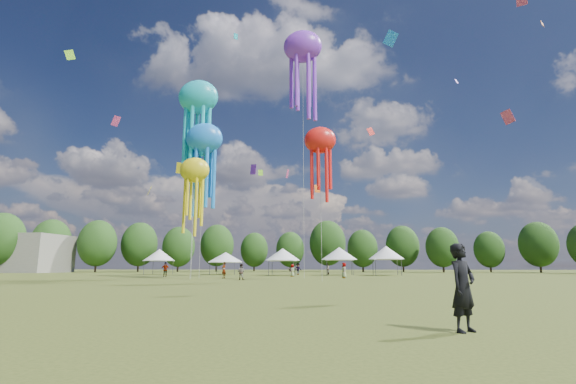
# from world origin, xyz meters

# --- Properties ---
(ground) EXTENTS (300.00, 300.00, 0.00)m
(ground) POSITION_xyz_m (0.00, 0.00, 0.00)
(ground) COLOR #384416
(ground) RESTS_ON ground
(observer_main) EXTENTS (0.81, 0.78, 1.87)m
(observer_main) POSITION_xyz_m (8.23, -0.95, 0.94)
(observer_main) COLOR black
(observer_main) RESTS_ON ground
(spectator_near) EXTENTS (0.83, 0.68, 1.58)m
(spectator_near) POSITION_xyz_m (-3.43, 30.41, 0.79)
(spectator_near) COLOR gray
(spectator_near) RESTS_ON ground
(spectators_far) EXTENTS (23.95, 23.66, 1.88)m
(spectators_far) POSITION_xyz_m (-0.90, 48.46, 0.90)
(spectators_far) COLOR gray
(spectators_far) RESTS_ON ground
(festival_tents) EXTENTS (41.67, 11.40, 4.35)m
(festival_tents) POSITION_xyz_m (-2.44, 53.97, 3.13)
(festival_tents) COLOR #47474C
(festival_tents) RESTS_ON ground
(show_kites) EXTENTS (19.13, 11.66, 30.69)m
(show_kites) POSITION_xyz_m (-5.19, 35.22, 18.76)
(show_kites) COLOR blue
(show_kites) RESTS_ON ground
(small_kites) EXTENTS (67.48, 62.83, 46.52)m
(small_kites) POSITION_xyz_m (-1.84, 41.06, 30.66)
(small_kites) COLOR blue
(small_kites) RESTS_ON ground
(treeline) EXTENTS (201.57, 95.24, 13.43)m
(treeline) POSITION_xyz_m (-3.87, 62.51, 6.54)
(treeline) COLOR #38281C
(treeline) RESTS_ON ground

